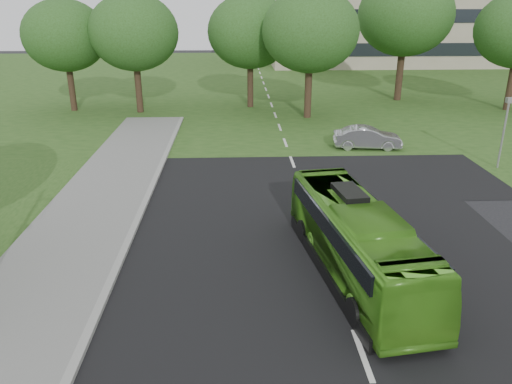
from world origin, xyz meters
TOP-DOWN VIEW (x-y plane):
  - ground at (0.00, 0.00)m, footprint 160.00×160.00m
  - street_surfaces at (-0.38, 22.75)m, footprint 120.00×120.00m
  - tree_park_a at (-10.64, 27.59)m, footprint 6.72×6.72m
  - tree_park_b at (-1.82, 29.35)m, footprint 6.76×6.76m
  - tree_park_c at (2.37, 25.12)m, footprint 6.96×6.96m
  - tree_park_d at (11.37, 31.83)m, footprint 7.99×7.99m
  - tree_park_f at (-16.08, 28.46)m, footprint 6.38×6.38m
  - bus at (0.69, 2.00)m, footprint 3.26×8.93m
  - sedan at (4.77, 16.55)m, footprint 4.11×1.81m
  - camera_pole at (10.80, 12.56)m, footprint 0.36×0.32m

SIDE VIEW (x-z plane):
  - ground at x=0.00m, z-range 0.00..0.00m
  - street_surfaces at x=-0.38m, z-range -0.05..0.10m
  - sedan at x=4.77m, z-range 0.00..1.31m
  - bus at x=0.69m, z-range 0.00..2.43m
  - camera_pole at x=10.80m, z-range 0.54..4.28m
  - tree_park_f at x=-16.08m, z-range 1.53..10.04m
  - tree_park_b at x=-1.82m, z-range 1.54..10.40m
  - tree_park_a at x=-10.64m, z-range 1.59..10.52m
  - tree_park_c at x=2.37m, z-range 1.65..10.90m
  - tree_park_d at x=11.37m, z-range 1.87..12.43m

